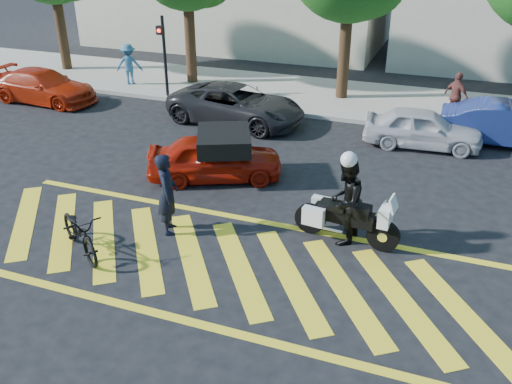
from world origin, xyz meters
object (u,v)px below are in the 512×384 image
(officer_moto, at_px, (345,201))
(red_convertible, at_px, (215,158))
(parked_left, at_px, (43,86))
(parked_right, at_px, (507,125))
(officer_bike, at_px, (167,194))
(police_motorcycle, at_px, (345,218))
(parked_mid_right, at_px, (423,128))
(bicycle, at_px, (79,232))
(parked_mid_left, at_px, (236,105))

(officer_moto, bearing_deg, red_convertible, -109.87)
(parked_left, xyz_separation_m, parked_right, (16.65, 1.40, 0.04))
(officer_moto, height_order, red_convertible, officer_moto)
(officer_bike, height_order, police_motorcycle, officer_bike)
(officer_bike, height_order, red_convertible, officer_bike)
(officer_moto, bearing_deg, parked_left, -108.37)
(officer_bike, relative_size, officer_moto, 0.97)
(officer_moto, bearing_deg, parked_mid_right, 176.44)
(police_motorcycle, height_order, officer_moto, officer_moto)
(bicycle, bearing_deg, officer_moto, -30.50)
(red_convertible, bearing_deg, parked_mid_right, -73.34)
(officer_moto, bearing_deg, bicycle, -58.23)
(police_motorcycle, relative_size, officer_moto, 1.21)
(bicycle, height_order, officer_moto, officer_moto)
(officer_bike, height_order, bicycle, officer_bike)
(bicycle, relative_size, red_convertible, 0.53)
(parked_mid_right, bearing_deg, red_convertible, 126.55)
(police_motorcycle, height_order, parked_mid_right, parked_mid_right)
(parked_left, bearing_deg, parked_mid_left, -85.83)
(officer_moto, relative_size, red_convertible, 0.54)
(parked_mid_right, height_order, parked_right, parked_right)
(officer_bike, xyz_separation_m, parked_mid_right, (4.92, 7.32, -0.34))
(bicycle, xyz_separation_m, red_convertible, (1.17, 4.40, 0.11))
(officer_bike, distance_m, police_motorcycle, 3.96)
(officer_bike, xyz_separation_m, officer_moto, (3.80, 0.97, 0.03))
(officer_moto, height_order, parked_mid_right, officer_moto)
(officer_bike, distance_m, parked_mid_right, 8.83)
(parked_left, distance_m, parked_mid_left, 7.94)
(officer_bike, bearing_deg, parked_mid_left, -14.65)
(parked_mid_left, bearing_deg, officer_moto, -134.78)
(officer_bike, distance_m, officer_moto, 3.93)
(parked_right, bearing_deg, red_convertible, 124.80)
(parked_mid_left, bearing_deg, parked_mid_right, -83.89)
(officer_moto, bearing_deg, officer_bike, -69.27)
(officer_bike, height_order, parked_right, officer_bike)
(police_motorcycle, bearing_deg, officer_moto, -158.67)
(parked_left, bearing_deg, bicycle, -135.13)
(bicycle, relative_size, parked_right, 0.48)
(police_motorcycle, bearing_deg, bicycle, -148.26)
(bicycle, xyz_separation_m, officer_moto, (5.14, 2.43, 0.48))
(parked_left, bearing_deg, parked_mid_right, -86.99)
(officer_bike, relative_size, parked_mid_left, 0.40)
(parked_right, bearing_deg, officer_moto, 153.17)
(red_convertible, height_order, parked_right, parked_right)
(parked_mid_left, bearing_deg, parked_left, 98.75)
(parked_right, bearing_deg, parked_left, 93.65)
(red_convertible, xyz_separation_m, parked_mid_left, (-1.17, 4.41, 0.05))
(officer_moto, relative_size, parked_mid_left, 0.41)
(officer_bike, bearing_deg, parked_right, -66.26)
(officer_moto, xyz_separation_m, parked_right, (3.58, 7.44, -0.32))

